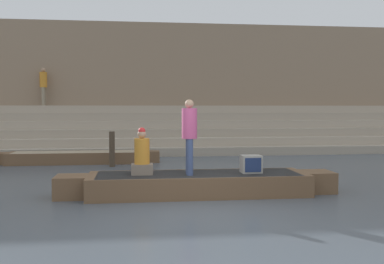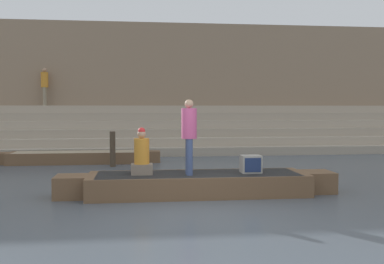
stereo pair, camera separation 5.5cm
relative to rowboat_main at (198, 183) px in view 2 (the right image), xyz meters
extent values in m
plane|color=#4C5660|center=(-0.22, -1.75, -0.26)|extent=(120.00, 120.00, 0.00)
cube|color=tan|center=(-0.22, 10.15, -0.09)|extent=(36.00, 4.15, 0.35)
cube|color=#B2A28D|center=(-0.22, 10.49, 0.27)|extent=(36.00, 3.46, 0.35)
cube|color=tan|center=(-0.22, 10.84, 0.62)|extent=(36.00, 2.77, 0.35)
cube|color=#B2A28D|center=(-0.22, 11.19, 0.97)|extent=(36.00, 2.08, 0.35)
cube|color=tan|center=(-0.22, 11.53, 1.33)|extent=(36.00, 1.38, 0.35)
cube|color=#B2A28D|center=(-0.22, 11.88, 1.68)|extent=(36.00, 0.69, 0.35)
cube|color=#937A60|center=(-0.22, 12.82, 2.86)|extent=(34.20, 1.20, 6.24)
cube|color=brown|center=(-0.22, 12.20, 0.04)|extent=(34.20, 0.12, 0.60)
cube|color=brown|center=(0.00, 0.00, -0.02)|extent=(5.06, 1.44, 0.50)
cube|color=#2D2D2D|center=(0.00, 0.00, 0.21)|extent=(4.66, 1.34, 0.05)
cube|color=brown|center=(2.89, 0.00, -0.02)|extent=(0.71, 0.79, 0.50)
cube|color=brown|center=(-2.89, 0.00, -0.02)|extent=(0.71, 0.79, 0.50)
cylinder|color=olive|center=(-0.76, 0.82, 0.13)|extent=(2.85, 0.04, 0.04)
cylinder|color=#3D4C75|center=(-0.23, -0.07, 0.65)|extent=(0.15, 0.15, 0.83)
cylinder|color=#3D4C75|center=(-0.23, -0.26, 0.65)|extent=(0.15, 0.15, 0.83)
cylinder|color=#C64C7F|center=(-0.23, -0.17, 1.40)|extent=(0.35, 0.35, 0.69)
sphere|color=tan|center=(-0.23, -0.17, 1.85)|extent=(0.20, 0.20, 0.20)
cube|color=#756656|center=(-1.30, 0.01, 0.35)|extent=(0.49, 0.38, 0.24)
cylinder|color=orange|center=(-1.30, 0.01, 0.77)|extent=(0.35, 0.35, 0.59)
sphere|color=tan|center=(-1.30, 0.01, 1.16)|extent=(0.20, 0.20, 0.20)
sphere|color=red|center=(-1.30, 0.01, 1.23)|extent=(0.17, 0.17, 0.17)
cube|color=#9E998E|center=(1.25, -0.02, 0.44)|extent=(0.46, 0.40, 0.41)
cube|color=navy|center=(1.25, -0.22, 0.44)|extent=(0.38, 0.02, 0.33)
cube|color=brown|center=(-3.64, 6.35, -0.05)|extent=(4.75, 1.09, 0.42)
cube|color=tan|center=(-3.64, 6.35, 0.13)|extent=(4.37, 0.99, 0.05)
cube|color=brown|center=(-0.93, 6.35, -0.05)|extent=(0.67, 0.60, 0.42)
cylinder|color=#473828|center=(-2.26, 5.25, 0.34)|extent=(0.19, 0.19, 1.21)
cylinder|color=gray|center=(-5.81, 11.97, 2.29)|extent=(0.14, 0.14, 0.86)
cylinder|color=gray|center=(-5.81, 11.78, 2.29)|extent=(0.14, 0.14, 0.86)
cylinder|color=orange|center=(-5.81, 11.88, 3.08)|extent=(0.34, 0.34, 0.72)
sphere|color=tan|center=(-5.81, 11.88, 3.54)|extent=(0.21, 0.21, 0.21)
camera|label=1|loc=(-1.41, -10.26, 1.77)|focal=42.00mm
camera|label=2|loc=(-1.36, -10.27, 1.77)|focal=42.00mm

